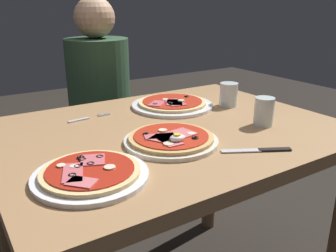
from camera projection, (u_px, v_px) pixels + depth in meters
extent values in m
cube|color=#9E754C|center=(169.00, 133.00, 1.17)|extent=(1.10, 0.84, 0.04)
cylinder|color=brown|center=(7.00, 225.00, 1.34)|extent=(0.07, 0.07, 0.72)
cylinder|color=brown|center=(210.00, 165.00, 1.84)|extent=(0.07, 0.07, 0.72)
cylinder|color=silver|center=(171.00, 141.00, 1.04)|extent=(0.27, 0.27, 0.01)
cylinder|color=tan|center=(171.00, 138.00, 1.03)|extent=(0.25, 0.25, 0.01)
cylinder|color=#B72D19|center=(171.00, 135.00, 1.03)|extent=(0.22, 0.22, 0.00)
torus|color=black|center=(172.00, 140.00, 0.99)|extent=(0.02, 0.02, 0.00)
torus|color=black|center=(195.00, 138.00, 1.00)|extent=(0.02, 0.02, 0.00)
torus|color=black|center=(146.00, 134.00, 1.03)|extent=(0.02, 0.02, 0.00)
cube|color=#D16B70|center=(170.00, 142.00, 0.98)|extent=(0.05, 0.07, 0.00)
cube|color=#D16B70|center=(161.00, 138.00, 1.00)|extent=(0.08, 0.08, 0.00)
cube|color=#D16B70|center=(179.00, 134.00, 1.03)|extent=(0.10, 0.08, 0.00)
cube|color=#C65B66|center=(160.00, 136.00, 1.02)|extent=(0.10, 0.07, 0.00)
cylinder|color=beige|center=(163.00, 130.00, 1.06)|extent=(0.03, 0.03, 0.00)
cylinder|color=beige|center=(181.00, 137.00, 1.01)|extent=(0.03, 0.03, 0.00)
cylinder|color=beige|center=(168.00, 144.00, 0.96)|extent=(0.03, 0.03, 0.00)
cylinder|color=beige|center=(191.00, 134.00, 1.04)|extent=(0.02, 0.02, 0.00)
ellipsoid|color=white|center=(177.00, 138.00, 0.98)|extent=(0.04, 0.03, 0.02)
cylinder|color=yellow|center=(177.00, 135.00, 0.98)|extent=(0.02, 0.02, 0.00)
cylinder|color=white|center=(172.00, 105.00, 1.39)|extent=(0.32, 0.32, 0.01)
cylinder|color=#E5C17F|center=(172.00, 103.00, 1.39)|extent=(0.26, 0.26, 0.01)
cylinder|color=#B72D19|center=(172.00, 101.00, 1.39)|extent=(0.23, 0.23, 0.00)
torus|color=black|center=(155.00, 104.00, 1.33)|extent=(0.02, 0.02, 0.00)
torus|color=black|center=(170.00, 103.00, 1.35)|extent=(0.02, 0.02, 0.00)
torus|color=black|center=(187.00, 96.00, 1.44)|extent=(0.02, 0.02, 0.00)
torus|color=black|center=(180.00, 102.00, 1.37)|extent=(0.02, 0.02, 0.00)
cube|color=#C65B66|center=(174.00, 102.00, 1.36)|extent=(0.08, 0.11, 0.00)
cube|color=#D16B70|center=(175.00, 102.00, 1.36)|extent=(0.10, 0.10, 0.00)
cube|color=#C65B66|center=(157.00, 103.00, 1.35)|extent=(0.09, 0.08, 0.00)
cylinder|color=beige|center=(181.00, 100.00, 1.38)|extent=(0.03, 0.03, 0.00)
cylinder|color=beige|center=(165.00, 99.00, 1.40)|extent=(0.02, 0.02, 0.00)
cylinder|color=white|center=(91.00, 176.00, 0.83)|extent=(0.27, 0.27, 0.01)
cylinder|color=#E5C17F|center=(90.00, 172.00, 0.83)|extent=(0.23, 0.23, 0.01)
cylinder|color=#A82314|center=(90.00, 169.00, 0.83)|extent=(0.20, 0.20, 0.00)
torus|color=black|center=(100.00, 157.00, 0.88)|extent=(0.02, 0.02, 0.00)
torus|color=black|center=(81.00, 157.00, 0.88)|extent=(0.02, 0.02, 0.00)
torus|color=black|center=(90.00, 164.00, 0.84)|extent=(0.02, 0.02, 0.00)
torus|color=black|center=(78.00, 167.00, 0.83)|extent=(0.02, 0.02, 0.00)
torus|color=black|center=(82.00, 159.00, 0.87)|extent=(0.02, 0.02, 0.00)
torus|color=black|center=(72.00, 175.00, 0.79)|extent=(0.02, 0.02, 0.00)
cube|color=#C65B66|center=(93.00, 160.00, 0.87)|extent=(0.08, 0.08, 0.00)
cube|color=#C65B66|center=(73.00, 173.00, 0.80)|extent=(0.08, 0.11, 0.00)
cube|color=#D16B70|center=(82.00, 182.00, 0.76)|extent=(0.07, 0.07, 0.00)
cylinder|color=beige|center=(74.00, 167.00, 0.83)|extent=(0.02, 0.02, 0.00)
cylinder|color=beige|center=(110.00, 167.00, 0.83)|extent=(0.03, 0.03, 0.00)
cylinder|color=beige|center=(61.00, 166.00, 0.83)|extent=(0.02, 0.02, 0.00)
cylinder|color=silver|center=(229.00, 95.00, 1.40)|extent=(0.07, 0.07, 0.09)
cylinder|color=silver|center=(228.00, 101.00, 1.41)|extent=(0.06, 0.06, 0.04)
cylinder|color=silver|center=(264.00, 111.00, 1.18)|extent=(0.06, 0.06, 0.09)
cylinder|color=silver|center=(263.00, 118.00, 1.18)|extent=(0.06, 0.06, 0.05)
cube|color=silver|center=(79.00, 120.00, 1.23)|extent=(0.08, 0.02, 0.00)
cube|color=silver|center=(105.00, 115.00, 1.29)|extent=(0.04, 0.01, 0.00)
cube|color=silver|center=(104.00, 115.00, 1.29)|extent=(0.04, 0.01, 0.00)
cube|color=silver|center=(103.00, 115.00, 1.29)|extent=(0.04, 0.01, 0.00)
cube|color=silver|center=(103.00, 114.00, 1.30)|extent=(0.04, 0.01, 0.00)
cube|color=silver|center=(241.00, 151.00, 0.98)|extent=(0.11, 0.07, 0.00)
cube|color=black|center=(275.00, 150.00, 0.99)|extent=(0.09, 0.06, 0.01)
cylinder|color=black|center=(105.00, 174.00, 2.02)|extent=(0.29, 0.29, 0.46)
cylinder|color=#2D4C33|center=(99.00, 90.00, 1.86)|extent=(0.32, 0.32, 0.52)
sphere|color=tan|center=(94.00, 17.00, 1.74)|extent=(0.20, 0.20, 0.20)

